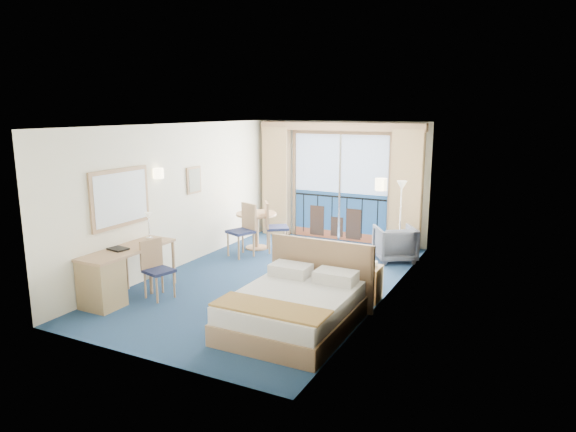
% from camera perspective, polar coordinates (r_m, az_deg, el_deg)
% --- Properties ---
extents(floor, '(6.50, 6.50, 0.00)m').
position_cam_1_polar(floor, '(9.11, -1.72, -7.14)').
color(floor, navy).
rests_on(floor, ground).
extents(room_walls, '(4.04, 6.54, 2.72)m').
position_cam_1_polar(room_walls, '(8.70, -1.79, 4.01)').
color(room_walls, '#EEEACE').
rests_on(room_walls, ground).
extents(balcony_door, '(2.36, 0.03, 2.52)m').
position_cam_1_polar(balcony_door, '(11.69, 5.75, 2.82)').
color(balcony_door, navy).
rests_on(balcony_door, room_walls).
extents(curtain_left, '(0.65, 0.22, 2.55)m').
position_cam_1_polar(curtain_left, '(12.17, -1.30, 3.87)').
color(curtain_left, tan).
rests_on(curtain_left, room_walls).
extents(curtain_right, '(0.65, 0.22, 2.55)m').
position_cam_1_polar(curtain_right, '(11.07, 13.03, 2.77)').
color(curtain_right, tan).
rests_on(curtain_right, room_walls).
extents(pelmet, '(3.80, 0.25, 0.18)m').
position_cam_1_polar(pelmet, '(11.44, 5.72, 9.87)').
color(pelmet, '#A47E59').
rests_on(pelmet, room_walls).
extents(mirror, '(0.05, 1.25, 0.95)m').
position_cam_1_polar(mirror, '(8.71, -18.11, 1.93)').
color(mirror, '#A47E59').
rests_on(mirror, room_walls).
extents(wall_print, '(0.04, 0.42, 0.52)m').
position_cam_1_polar(wall_print, '(10.16, -10.40, 3.94)').
color(wall_print, '#A47E59').
rests_on(wall_print, room_walls).
extents(sconce_left, '(0.18, 0.18, 0.18)m').
position_cam_1_polar(sconce_left, '(9.30, -14.20, 4.62)').
color(sconce_left, '#F9E3AE').
rests_on(sconce_left, room_walls).
extents(sconce_right, '(0.18, 0.18, 0.18)m').
position_cam_1_polar(sconce_right, '(7.81, 10.30, 3.47)').
color(sconce_right, '#F9E3AE').
rests_on(sconce_right, room_walls).
extents(bed, '(1.66, 1.97, 1.04)m').
position_cam_1_polar(bed, '(7.13, 0.75, -10.13)').
color(bed, '#A47E59').
rests_on(bed, ground).
extents(nightstand, '(0.42, 0.40, 0.55)m').
position_cam_1_polar(nightstand, '(8.22, 8.72, -7.37)').
color(nightstand, '#9B8152').
rests_on(nightstand, ground).
extents(phone, '(0.18, 0.15, 0.08)m').
position_cam_1_polar(phone, '(8.14, 9.19, -5.23)').
color(phone, beige).
rests_on(phone, nightstand).
extents(armchair, '(1.03, 1.04, 0.69)m').
position_cam_1_polar(armchair, '(10.39, 11.82, -3.00)').
color(armchair, '#40434E').
rests_on(armchair, ground).
extents(floor_lamp, '(0.22, 0.22, 1.56)m').
position_cam_1_polar(floor_lamp, '(10.43, 12.47, 1.76)').
color(floor_lamp, silver).
rests_on(floor_lamp, ground).
extents(desk, '(0.58, 1.68, 0.79)m').
position_cam_1_polar(desk, '(8.34, -19.40, -6.47)').
color(desk, '#A47E59').
rests_on(desk, ground).
extents(desk_chair, '(0.50, 0.49, 0.93)m').
position_cam_1_polar(desk_chair, '(8.44, -14.48, -5.32)').
color(desk_chair, '#1E2446').
rests_on(desk_chair, ground).
extents(folder, '(0.33, 0.26, 0.03)m').
position_cam_1_polar(folder, '(8.50, -18.36, -3.49)').
color(folder, black).
rests_on(folder, desk).
extents(desk_lamp, '(0.12, 0.12, 0.45)m').
position_cam_1_polar(desk_lamp, '(8.94, -15.26, -0.46)').
color(desk_lamp, silver).
rests_on(desk_lamp, desk).
extents(round_table, '(0.86, 0.86, 0.78)m').
position_cam_1_polar(round_table, '(11.01, -3.53, -0.63)').
color(round_table, '#A47E59').
rests_on(round_table, ground).
extents(table_chair_a, '(0.64, 0.64, 1.06)m').
position_cam_1_polar(table_chair_a, '(10.76, -1.72, -0.86)').
color(table_chair_a, '#1E2446').
rests_on(table_chair_a, ground).
extents(table_chair_b, '(0.60, 0.61, 1.07)m').
position_cam_1_polar(table_chair_b, '(10.48, -4.89, -1.20)').
color(table_chair_b, '#1E2446').
rests_on(table_chair_b, ground).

